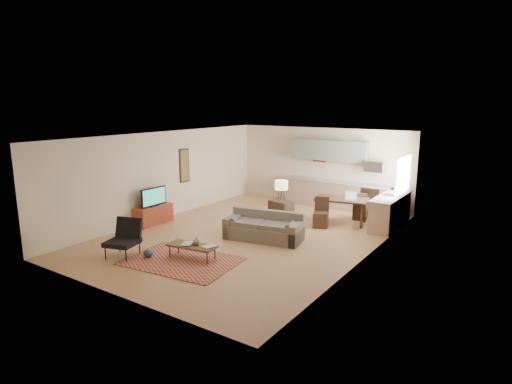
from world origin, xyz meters
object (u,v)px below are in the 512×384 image
Objects in this scene: armchair at (122,239)px; coffee_table at (192,252)px; tv_credenza at (153,215)px; console_table at (281,214)px; dining_table at (341,211)px; sofa at (264,226)px.

coffee_table is at bearing 12.36° from armchair.
tv_credenza is (-2.95, 1.55, 0.10)m from coffee_table.
console_table is at bearing 75.97° from coffee_table.
sofa is at bearing -122.77° from dining_table.
coffee_table is 5.05m from dining_table.
armchair reaches higher than coffee_table.
tv_credenza is at bearing -137.34° from console_table.
sofa is 3.58m from armchair.
coffee_table is at bearing -27.71° from tv_credenza.
armchair is at bearing -100.39° from console_table.
dining_table is at bearing 34.87° from tv_credenza.
armchair is 6.39m from dining_table.
armchair is at bearing -135.53° from sofa.
sofa is at bearing 66.14° from coffee_table.
console_table is (1.81, 4.25, -0.06)m from armchair.
tv_credenza is at bearing 178.83° from sofa.
sofa is 3.59m from tv_credenza.
dining_table is at bearing 57.46° from console_table.
armchair reaches higher than dining_table.
console_table is 0.51× the size of dining_table.
sofa is at bearing 9.33° from tv_credenza.
armchair is at bearing -159.45° from coffee_table.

